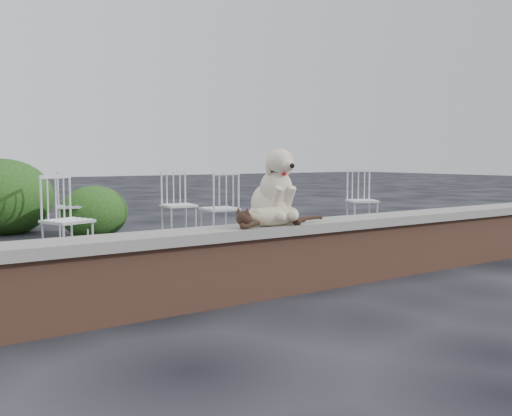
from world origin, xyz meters
TOP-DOWN VIEW (x-y plane):
  - ground at (0.00, 0.00)m, footprint 60.00×60.00m
  - brick_wall at (0.00, 0.00)m, footprint 6.00×0.30m
  - capstone at (0.00, 0.00)m, footprint 6.20×0.40m
  - dog at (-0.60, 0.05)m, footprint 0.43×0.56m
  - cat at (-0.68, -0.10)m, footprint 1.04×0.29m
  - chair_a at (-1.62, 2.34)m, footprint 0.72×0.72m
  - chair_b at (0.24, 3.46)m, footprint 0.60×0.60m
  - chair_e at (-1.02, 4.17)m, footprint 0.69×0.69m
  - chair_d at (2.98, 2.62)m, footprint 0.75×0.75m
  - chair_c at (0.46, 2.69)m, footprint 0.60×0.60m
  - shrubbery at (-1.81, 4.65)m, footprint 3.08×3.34m

SIDE VIEW (x-z plane):
  - ground at x=0.00m, z-range 0.00..0.00m
  - brick_wall at x=0.00m, z-range 0.00..0.50m
  - shrubbery at x=-1.81m, z-range -0.12..1.05m
  - chair_a at x=-1.62m, z-range 0.00..0.94m
  - chair_b at x=0.24m, z-range 0.00..0.94m
  - chair_e at x=-1.02m, z-range 0.00..0.94m
  - chair_d at x=2.98m, z-range 0.00..0.94m
  - chair_c at x=0.46m, z-range 0.00..0.94m
  - capstone at x=0.00m, z-range 0.50..0.58m
  - cat at x=-0.68m, z-range 0.58..0.76m
  - dog at x=-0.60m, z-range 0.58..1.21m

